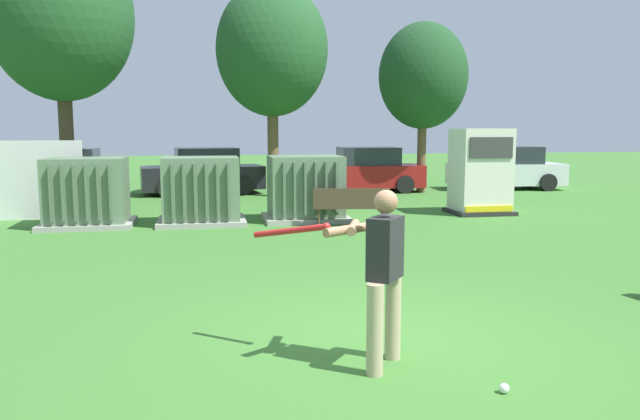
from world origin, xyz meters
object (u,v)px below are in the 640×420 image
object	(u,v)px
sports_ball	(504,388)
parked_car_leftmost	(62,174)
transformer_mid_west	(201,191)
generator_enclosure	(480,172)
batter	(379,268)
parked_car_left_of_center	(204,172)
parked_car_rightmost	(506,169)
transformer_west	(87,193)
transformer_mid_east	(306,189)
park_bench	(351,204)
parked_car_right_of_center	(365,171)

from	to	relation	value
sports_ball	parked_car_leftmost	world-z (taller)	parked_car_leftmost
transformer_mid_west	generator_enclosure	bearing A→B (deg)	3.79
batter	parked_car_leftmost	xyz separation A→B (m)	(-6.42, 16.82, -0.22)
sports_ball	parked_car_left_of_center	size ratio (longest dim) A/B	0.02
sports_ball	parked_car_rightmost	bearing A→B (deg)	63.09
sports_ball	parked_car_leftmost	xyz separation A→B (m)	(-7.33, 17.66, 0.71)
transformer_west	transformer_mid_east	world-z (taller)	same
parked_car_left_of_center	parked_car_rightmost	size ratio (longest dim) A/B	1.01
transformer_mid_west	sports_ball	xyz separation A→B (m)	(2.65, -10.50, -0.74)
park_bench	parked_car_left_of_center	xyz separation A→B (m)	(-3.42, 8.17, 0.22)
park_bench	batter	xyz separation A→B (m)	(-1.75, -8.59, 0.44)
transformer_west	transformer_mid_east	size ratio (longest dim) A/B	1.00
park_bench	parked_car_left_of_center	size ratio (longest dim) A/B	0.42
parked_car_leftmost	parked_car_right_of_center	bearing A→B (deg)	-2.10
batter	parked_car_left_of_center	world-z (taller)	batter
transformer_mid_west	park_bench	distance (m)	3.65
transformer_mid_west	parked_car_left_of_center	world-z (taller)	same
transformer_mid_east	parked_car_right_of_center	distance (m)	7.42
transformer_mid_west	parked_car_right_of_center	xyz separation A→B (m)	(5.86, 6.77, -0.04)
parked_car_right_of_center	generator_enclosure	bearing A→B (deg)	-75.80
transformer_mid_west	parked_car_right_of_center	distance (m)	8.95
parked_car_leftmost	transformer_mid_east	bearing A→B (deg)	-44.12
transformer_west	parked_car_left_of_center	xyz separation A→B (m)	(2.71, 7.02, -0.04)
transformer_mid_east	parked_car_leftmost	distance (m)	10.13
batter	generator_enclosure	bearing A→B (deg)	60.64
sports_ball	transformer_west	bearing A→B (deg)	116.60
transformer_mid_west	park_bench	xyz separation A→B (m)	(3.48, -1.08, -0.25)
parked_car_left_of_center	parked_car_rightmost	distance (m)	11.32
parked_car_rightmost	batter	bearing A→B (deg)	-120.51
parked_car_right_of_center	transformer_mid_east	bearing A→B (deg)	-116.17
transformer_mid_west	transformer_west	bearing A→B (deg)	178.43
batter	parked_car_right_of_center	world-z (taller)	batter
parked_car_left_of_center	batter	bearing A→B (deg)	-84.30
transformer_mid_west	sports_ball	world-z (taller)	transformer_mid_west
transformer_mid_east	park_bench	distance (m)	1.51
parked_car_left_of_center	parked_car_rightmost	bearing A→B (deg)	-1.95
transformer_mid_east	sports_ball	world-z (taller)	transformer_mid_east
transformer_mid_east	parked_car_left_of_center	bearing A→B (deg)	109.86
transformer_mid_west	transformer_mid_east	world-z (taller)	same
parked_car_right_of_center	parked_car_rightmost	world-z (taller)	same
transformer_west	parked_car_rightmost	xyz separation A→B (m)	(14.03, 6.63, -0.04)
transformer_west	transformer_mid_west	xyz separation A→B (m)	(2.65, -0.07, 0.00)
transformer_west	parked_car_rightmost	size ratio (longest dim) A/B	0.48
transformer_mid_east	sports_ball	size ratio (longest dim) A/B	23.33
transformer_mid_east	generator_enclosure	xyz separation A→B (m)	(4.86, 0.39, 0.35)
parked_car_rightmost	transformer_mid_east	bearing A→B (deg)	-143.12
transformer_mid_east	generator_enclosure	bearing A→B (deg)	4.54
parked_car_leftmost	transformer_mid_west	bearing A→B (deg)	-56.78
generator_enclosure	park_bench	bearing A→B (deg)	-158.39
parked_car_left_of_center	sports_ball	bearing A→B (deg)	-81.64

